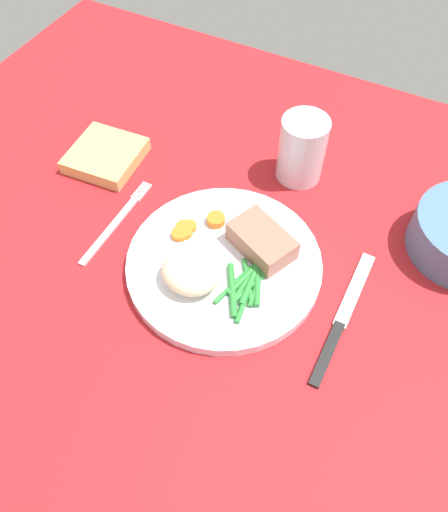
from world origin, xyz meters
The scene contains 10 objects.
dining_table centered at (0.00, 0.00, 1.00)cm, with size 120.00×90.00×2.00cm.
dinner_plate centered at (-2.13, -2.64, 2.80)cm, with size 25.67×25.67×1.60cm, color white.
meat_portion centered at (1.33, 1.41, 5.17)cm, with size 8.57×5.32×3.14cm, color #A86B56.
mashed_potatoes centered at (-4.44, -7.26, 5.42)cm, with size 7.53×6.60×3.64cm, color beige.
carrot_slices centered at (-8.14, 0.09, 4.06)cm, with size 5.65×6.68×1.13cm.
green_beans centered at (2.16, -5.08, 3.98)cm, with size 6.33×10.03×0.88cm.
fork centered at (-19.15, -2.89, 2.20)cm, with size 1.44×16.60×0.40cm.
knife centered at (14.45, -2.92, 2.20)cm, with size 1.70×20.50×0.64cm.
water_glass centered at (0.36, 17.85, 6.27)cm, with size 6.85×6.85×10.06cm.
napkin centered at (-27.62, 6.88, 3.06)cm, with size 10.19×10.32×2.12cm, color #DBBC6B.
Camera 1 is at (15.12, -36.11, 57.69)cm, focal length 35.48 mm.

